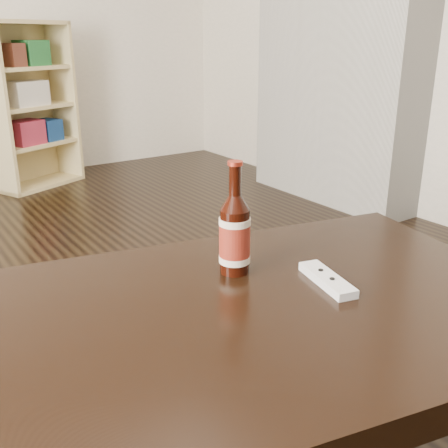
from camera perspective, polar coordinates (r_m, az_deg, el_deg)
bookshelf at (r=4.00m, az=-20.57°, el=12.20°), size 0.67×0.50×1.13m
coffee_table at (r=1.12m, az=0.64°, el=-12.24°), size 1.49×1.05×0.51m
beer_bottle at (r=1.21m, az=1.17°, el=-1.16°), size 0.08×0.08×0.27m
remote at (r=1.21m, az=11.17°, el=-5.95°), size 0.09×0.18×0.02m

